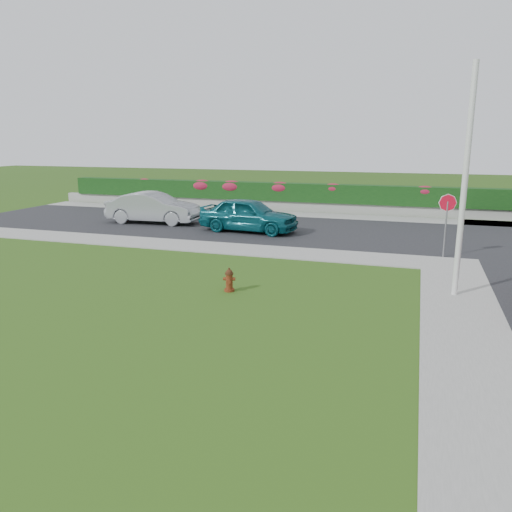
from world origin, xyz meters
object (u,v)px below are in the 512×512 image
(fire_hydrant, at_px, (229,280))
(sedan_teal, at_px, (249,215))
(stop_sign, at_px, (447,211))
(sedan_silver, at_px, (153,208))
(utility_pole, at_px, (465,184))

(fire_hydrant, distance_m, sedan_teal, 9.53)
(sedan_teal, distance_m, stop_sign, 9.11)
(sedan_silver, bearing_deg, sedan_teal, -101.59)
(sedan_teal, xyz_separation_m, stop_sign, (8.62, -2.79, 0.92))
(fire_hydrant, xyz_separation_m, sedan_teal, (-2.53, 9.17, 0.51))
(sedan_silver, bearing_deg, utility_pole, -123.67)
(sedan_silver, height_order, stop_sign, stop_sign)
(fire_hydrant, height_order, stop_sign, stop_sign)
(fire_hydrant, height_order, utility_pole, utility_pole)
(sedan_silver, distance_m, stop_sign, 14.65)
(sedan_silver, relative_size, stop_sign, 2.02)
(sedan_silver, bearing_deg, stop_sign, -107.50)
(fire_hydrant, distance_m, utility_pole, 7.01)
(fire_hydrant, bearing_deg, sedan_silver, 115.54)
(fire_hydrant, relative_size, sedan_silver, 0.14)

